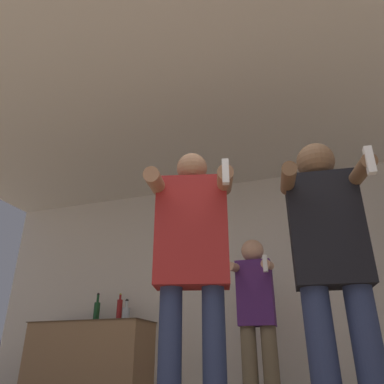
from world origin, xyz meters
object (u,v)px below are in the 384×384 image
Objects in this scene: person_spectator_back at (257,313)px; person_woman_foreground at (192,259)px; bottle_brown_liquor at (126,313)px; person_man_side at (332,264)px; bottle_green_wine at (97,311)px; bottle_short_whiskey at (119,310)px.

person_woman_foreground is at bearing -93.76° from person_spectator_back.
person_man_side is at bearing -41.06° from bottle_brown_liquor.
person_man_side is (2.62, -1.94, -0.08)m from bottle_green_wine.
bottle_green_wine is at bearing -180.00° from bottle_brown_liquor.
person_man_side is at bearing -36.52° from bottle_green_wine.
bottle_brown_liquor is 2.52m from person_woman_foreground.
person_woman_foreground is (1.57, -2.04, -0.02)m from bottle_short_whiskey.
bottle_brown_liquor is at bearing 0.00° from bottle_short_whiskey.
person_woman_foreground is 1.08× the size of person_spectator_back.
bottle_brown_liquor is 0.15× the size of person_woman_foreground.
bottle_green_wine is 1.06× the size of bottle_short_whiskey.
person_spectator_back is (1.67, -0.50, -0.15)m from bottle_short_whiskey.
bottle_short_whiskey is 0.10m from bottle_brown_liquor.
person_woman_foreground is at bearing -47.52° from bottle_green_wine.
bottle_short_whiskey is (0.30, 0.00, 0.00)m from bottle_green_wine.
person_woman_foreground is 1.01× the size of person_man_side.
person_woman_foreground reaches higher than person_man_side.
person_woman_foreground reaches higher than person_spectator_back.
bottle_green_wine is 2.04m from person_spectator_back.
bottle_short_whiskey is at bearing 180.00° from bottle_brown_liquor.
bottle_green_wine is at bearing -180.00° from bottle_short_whiskey.
bottle_green_wine is 1.35× the size of bottle_brown_liquor.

